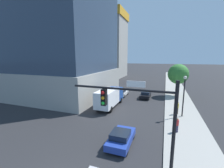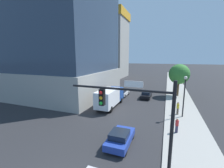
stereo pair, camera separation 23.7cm
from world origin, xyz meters
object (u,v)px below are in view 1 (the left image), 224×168
object	(u,v)px
street_tree	(178,74)
car_white	(122,93)
construction_building	(110,42)
pedestrian_yellow_shirt	(177,108)
street_lamp	(184,90)
pedestrian_red_shirt	(177,125)
car_black	(146,95)
box_truck	(110,97)
traffic_light_pole	(140,114)
car_blue	(121,138)

from	to	relation	value
street_tree	car_white	bearing A→B (deg)	-160.71
construction_building	pedestrian_yellow_shirt	bearing A→B (deg)	-56.98
construction_building	pedestrian_yellow_shirt	world-z (taller)	construction_building
street_lamp	pedestrian_red_shirt	bearing A→B (deg)	-101.04
car_black	box_truck	size ratio (longest dim) A/B	0.60
street_tree	car_white	xyz separation A→B (m)	(-10.85, -3.80, -3.92)
traffic_light_pole	pedestrian_yellow_shirt	size ratio (longest dim) A/B	3.74
pedestrian_red_shirt	street_lamp	bearing A→B (deg)	78.96
street_tree	pedestrian_red_shirt	xyz separation A→B (m)	(-0.99, -16.95, -3.73)
car_blue	car_black	world-z (taller)	car_blue
car_blue	pedestrian_yellow_shirt	bearing A→B (deg)	60.84
traffic_light_pole	street_lamp	world-z (taller)	traffic_light_pole
traffic_light_pole	pedestrian_yellow_shirt	bearing A→B (deg)	76.78
construction_building	box_truck	distance (m)	41.68
street_tree	car_blue	size ratio (longest dim) A/B	1.64
street_tree	pedestrian_yellow_shirt	size ratio (longest dim) A/B	3.67
construction_building	pedestrian_yellow_shirt	size ratio (longest dim) A/B	18.19
construction_building	pedestrian_red_shirt	distance (m)	50.85
construction_building	car_black	xyz separation A→B (m)	(18.81, -29.43, -13.73)
traffic_light_pole	car_black	distance (m)	21.77
construction_building	car_white	bearing A→B (deg)	-64.81
box_truck	street_tree	bearing A→B (deg)	46.08
construction_building	box_truck	bearing A→B (deg)	-69.40
car_blue	car_black	xyz separation A→B (m)	(0.00, 17.50, -0.04)
car_white	box_truck	distance (m)	7.53
car_white	box_truck	bearing A→B (deg)	-90.00
car_blue	car_black	bearing A→B (deg)	90.00
car_black	pedestrian_red_shirt	distance (m)	14.34
traffic_light_pole	street_tree	world-z (taller)	traffic_light_pole
construction_building	street_tree	xyz separation A→B (m)	(24.82, -25.91, -9.72)
traffic_light_pole	street_lamp	bearing A→B (deg)	73.68
construction_building	street_tree	distance (m)	37.17
pedestrian_yellow_shirt	box_truck	bearing A→B (deg)	179.55
traffic_light_pole	box_truck	xyz separation A→B (m)	(-7.08, 13.52, -3.00)
car_black	pedestrian_red_shirt	world-z (taller)	pedestrian_red_shirt
car_black	construction_building	bearing A→B (deg)	122.59
car_white	pedestrian_red_shirt	world-z (taller)	pedestrian_red_shirt
traffic_light_pole	street_lamp	size ratio (longest dim) A/B	1.21
street_lamp	street_tree	size ratio (longest dim) A/B	0.84
construction_building	car_black	size ratio (longest dim) A/B	7.20
street_lamp	pedestrian_yellow_shirt	world-z (taller)	street_lamp
traffic_light_pole	car_white	xyz separation A→B (m)	(-7.08, 20.99, -3.98)
street_tree	pedestrian_red_shirt	size ratio (longest dim) A/B	4.19
car_black	pedestrian_yellow_shirt	distance (m)	9.52
construction_building	box_truck	xyz separation A→B (m)	(13.97, -37.17, -12.66)
car_black	pedestrian_red_shirt	bearing A→B (deg)	-69.51
car_white	box_truck	world-z (taller)	box_truck
car_blue	box_truck	xyz separation A→B (m)	(-4.84, 9.75, 1.03)
car_blue	pedestrian_yellow_shirt	size ratio (longest dim) A/B	2.24
car_blue	car_black	distance (m)	17.50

